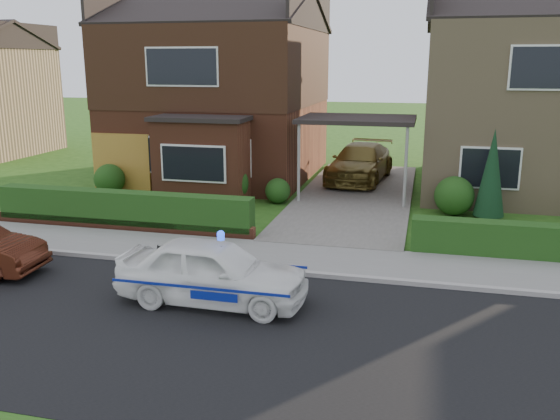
% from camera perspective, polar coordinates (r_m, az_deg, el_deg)
% --- Properties ---
extents(ground, '(120.00, 120.00, 0.00)m').
position_cam_1_polar(ground, '(10.32, -0.28, -12.27)').
color(ground, '#214B14').
rests_on(ground, ground).
extents(road, '(60.00, 6.00, 0.02)m').
position_cam_1_polar(road, '(10.32, -0.28, -12.27)').
color(road, black).
rests_on(road, ground).
extents(kerb, '(60.00, 0.16, 0.12)m').
position_cam_1_polar(kerb, '(13.03, 3.03, -6.21)').
color(kerb, '#9E9993').
rests_on(kerb, ground).
extents(sidewalk, '(60.00, 2.00, 0.10)m').
position_cam_1_polar(sidewalk, '(14.01, 3.85, -4.79)').
color(sidewalk, slate).
rests_on(sidewalk, ground).
extents(driveway, '(3.80, 12.00, 0.12)m').
position_cam_1_polar(driveway, '(20.59, 7.24, 1.33)').
color(driveway, '#666059').
rests_on(driveway, ground).
extents(house_left, '(7.50, 9.53, 7.25)m').
position_cam_1_polar(house_left, '(24.25, -5.63, 12.25)').
color(house_left, brown).
rests_on(house_left, ground).
extents(house_right, '(7.50, 8.06, 7.25)m').
position_cam_1_polar(house_right, '(23.24, 23.06, 10.77)').
color(house_right, tan).
rests_on(house_right, ground).
extents(carport_link, '(3.80, 3.00, 2.77)m').
position_cam_1_polar(carport_link, '(20.13, 7.45, 8.53)').
color(carport_link, black).
rests_on(carport_link, ground).
extents(garage_door, '(2.20, 0.10, 2.10)m').
position_cam_1_polar(garage_door, '(21.93, -15.01, 4.38)').
color(garage_door, olive).
rests_on(garage_door, ground).
extents(dwarf_wall, '(7.70, 0.25, 0.36)m').
position_cam_1_polar(dwarf_wall, '(16.96, -15.06, -1.41)').
color(dwarf_wall, brown).
rests_on(dwarf_wall, ground).
extents(hedge_left, '(7.50, 0.55, 0.90)m').
position_cam_1_polar(hedge_left, '(17.14, -14.78, -1.86)').
color(hedge_left, '#133511').
rests_on(hedge_left, ground).
extents(shrub_left_far, '(1.08, 1.08, 1.08)m').
position_cam_1_polar(shrub_left_far, '(21.75, -16.09, 2.87)').
color(shrub_left_far, '#133511').
rests_on(shrub_left_far, ground).
extents(shrub_left_mid, '(1.32, 1.32, 1.32)m').
position_cam_1_polar(shrub_left_mid, '(19.70, -4.95, 2.59)').
color(shrub_left_mid, '#133511').
rests_on(shrub_left_mid, ground).
extents(shrub_left_near, '(0.84, 0.84, 0.84)m').
position_cam_1_polar(shrub_left_near, '(19.58, -0.21, 1.86)').
color(shrub_left_near, '#133511').
rests_on(shrub_left_near, ground).
extents(shrub_right_near, '(1.20, 1.20, 1.20)m').
position_cam_1_polar(shrub_right_near, '(18.81, 16.42, 1.32)').
color(shrub_right_near, '#133511').
rests_on(shrub_right_near, ground).
extents(conifer_a, '(0.90, 0.90, 2.60)m').
position_cam_1_polar(conifer_a, '(18.55, 19.68, 3.11)').
color(conifer_a, black).
rests_on(conifer_a, ground).
extents(police_car, '(3.42, 3.75, 1.43)m').
position_cam_1_polar(police_car, '(11.56, -6.50, -5.95)').
color(police_car, white).
rests_on(police_car, ground).
extents(driveway_car, '(2.44, 4.94, 1.38)m').
position_cam_1_polar(driveway_car, '(22.92, 7.72, 4.54)').
color(driveway_car, brown).
rests_on(driveway_car, driveway).
extents(potted_plant_a, '(0.48, 0.35, 0.84)m').
position_cam_1_polar(potted_plant_a, '(16.89, -9.76, -0.34)').
color(potted_plant_a, gray).
rests_on(potted_plant_a, ground).
extents(potted_plant_b, '(0.48, 0.42, 0.74)m').
position_cam_1_polar(potted_plant_b, '(19.98, -9.08, 1.79)').
color(potted_plant_b, gray).
rests_on(potted_plant_b, ground).
extents(potted_plant_c, '(0.45, 0.45, 0.77)m').
position_cam_1_polar(potted_plant_c, '(19.61, -7.46, 1.65)').
color(potted_plant_c, gray).
rests_on(potted_plant_c, ground).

